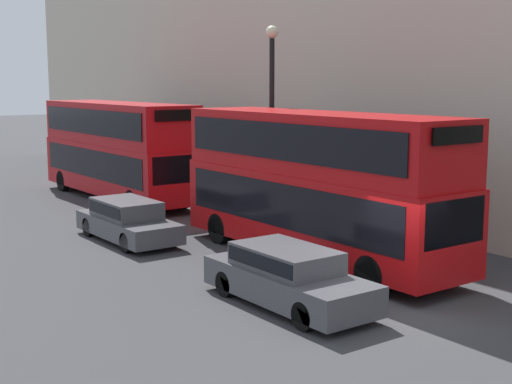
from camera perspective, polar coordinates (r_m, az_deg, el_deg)
ground_plane at (r=17.11m, az=10.96°, el=-9.23°), size 200.00×200.00×0.00m
bus_leading at (r=20.95m, az=4.82°, el=1.00°), size 2.59×10.15×4.36m
bus_second_in_queue at (r=32.36m, az=-11.05°, el=3.61°), size 2.59×10.75×4.32m
car_dark_sedan at (r=16.92m, az=2.55°, el=-6.65°), size 1.78×4.71×1.40m
car_hatchback at (r=24.02m, az=-10.25°, el=-2.15°), size 1.76×4.59×1.38m
street_lamp at (r=25.12m, az=1.27°, el=6.82°), size 0.44×0.44×7.16m
pedestrian at (r=32.49m, az=-4.97°, el=0.99°), size 0.36×0.36×1.78m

